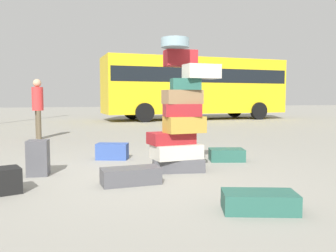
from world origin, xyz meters
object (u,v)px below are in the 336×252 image
Objects in this scene: suitcase_charcoal_behind_tower at (131,176)px; parked_bus at (195,85)px; suitcase_tower at (181,116)px; person_bearded_onlooker at (38,103)px; suitcase_navy_right_side at (112,151)px; suitcase_teal_upright_blue at (227,155)px; suitcase_charcoal_foreground_far at (38,158)px; suitcase_teal_white_trunk at (259,202)px.

parked_bus is (6.12, 12.85, 1.73)m from suitcase_charcoal_behind_tower.
suitcase_tower is 1.24× the size of person_bearded_onlooker.
suitcase_tower is 3.59× the size of suitcase_navy_right_side.
suitcase_tower reaches higher than person_bearded_onlooker.
suitcase_teal_upright_blue is 5.81m from person_bearded_onlooker.
suitcase_charcoal_foreground_far is at bearing -159.11° from suitcase_teal_upright_blue.
suitcase_tower is at bearing -136.41° from suitcase_teal_upright_blue.
suitcase_tower reaches higher than suitcase_teal_upright_blue.
person_bearded_onlooker is at bearing 127.85° from suitcase_teal_white_trunk.
suitcase_teal_upright_blue is (1.01, 2.66, 0.01)m from suitcase_teal_white_trunk.
suitcase_charcoal_behind_tower is 0.46× the size of person_bearded_onlooker.
suitcase_teal_upright_blue is 1.07× the size of suitcase_navy_right_side.
suitcase_teal_upright_blue is at bearing 27.00° from suitcase_tower.
suitcase_teal_white_trunk is 0.44× the size of person_bearded_onlooker.
suitcase_teal_white_trunk is 0.95× the size of suitcase_charcoal_behind_tower.
suitcase_charcoal_behind_tower is at bearing -146.13° from suitcase_tower.
suitcase_charcoal_behind_tower is at bearing 1.94° from person_bearded_onlooker.
suitcase_charcoal_behind_tower is at bearing 143.35° from suitcase_teal_white_trunk.
suitcase_navy_right_side is 4.21m from person_bearded_onlooker.
parked_bus is (6.06, 10.90, 1.69)m from suitcase_navy_right_side.
parked_bus reaches higher than suitcase_charcoal_foreground_far.
suitcase_navy_right_side is at bearing 9.03° from person_bearded_onlooker.
suitcase_teal_upright_blue is 3.19m from suitcase_charcoal_foreground_far.
person_bearded_onlooker is at bearing -138.43° from parked_bus.
suitcase_navy_right_side reaches higher than suitcase_charcoal_behind_tower.
suitcase_navy_right_side reaches higher than suitcase_teal_white_trunk.
suitcase_charcoal_behind_tower is (-2.00, -1.17, -0.00)m from suitcase_teal_upright_blue.
suitcase_navy_right_side is at bearing 124.99° from suitcase_teal_white_trunk.
parked_bus is at bearing 62.07° from suitcase_charcoal_behind_tower.
suitcase_teal_upright_blue is at bearing -0.89° from suitcase_navy_right_side.
suitcase_teal_white_trunk is 2.85m from suitcase_teal_upright_blue.
suitcase_tower is at bearing -114.62° from parked_bus.
person_bearded_onlooker is at bearing 100.36° from suitcase_charcoal_foreground_far.
suitcase_tower is 5.69m from person_bearded_onlooker.
person_bearded_onlooker is 0.17× the size of parked_bus.
person_bearded_onlooker reaches higher than suitcase_teal_upright_blue.
suitcase_teal_white_trunk is 1.19× the size of suitcase_teal_upright_blue.
suitcase_navy_right_side is 0.34× the size of person_bearded_onlooker.
suitcase_teal_white_trunk is 1.40× the size of suitcase_charcoal_foreground_far.
parked_bus is at bearing 66.54° from suitcase_charcoal_foreground_far.
suitcase_teal_white_trunk is 1.80m from suitcase_charcoal_behind_tower.
suitcase_charcoal_behind_tower is at bearing -30.13° from suitcase_charcoal_foreground_far.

